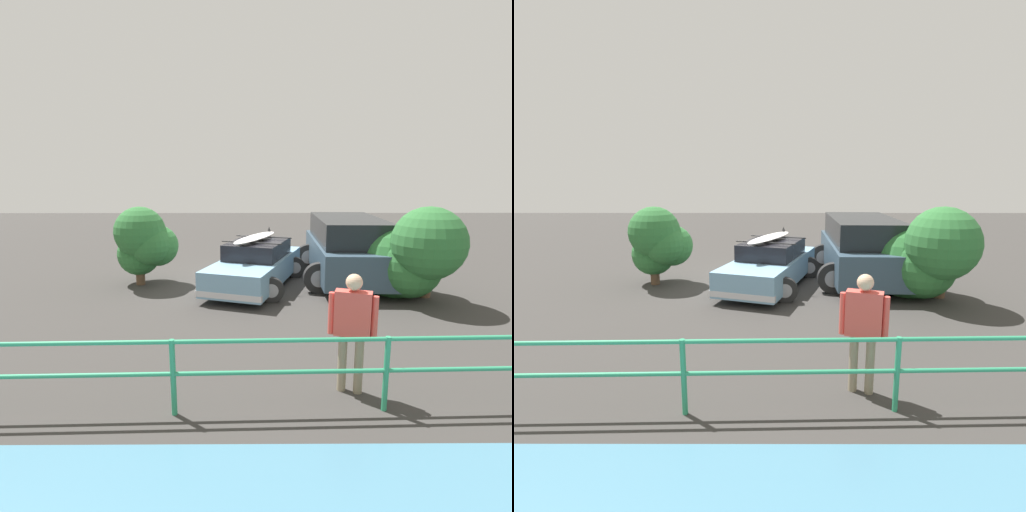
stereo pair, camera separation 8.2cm
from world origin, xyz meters
The scene contains 7 objects.
ground_plane centered at (0.00, 0.00, -0.01)m, with size 44.00×44.00×0.02m, color #383533.
sedan_car centered at (-0.18, 0.46, 0.59)m, with size 2.93×4.41×1.50m.
suv_car centered at (-2.78, -0.20, 0.93)m, with size 2.81×4.91×1.80m.
person_bystander centered at (-1.43, 5.97, 1.01)m, with size 0.62×0.34×1.67m.
railing_fence centered at (0.89, 6.50, 0.69)m, with size 10.67×0.37×0.99m.
bush_near_left centered at (2.86, 0.30, 1.21)m, with size 1.69×1.71×2.16m.
bush_near_right centered at (-3.88, 1.63, 1.01)m, with size 2.19×2.66×2.38m.
Camera 1 is at (-0.10, 11.03, 2.92)m, focal length 28.00 mm.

